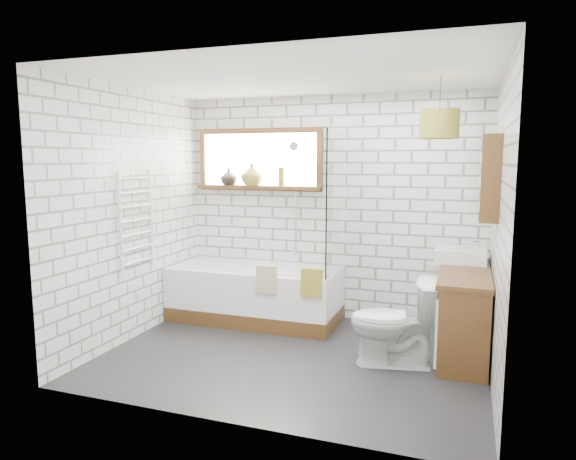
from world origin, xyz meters
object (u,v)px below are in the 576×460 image
(toilet, at_px, (394,322))
(bathtub, at_px, (255,294))
(vanity, at_px, (464,312))
(pendant, at_px, (439,124))
(basin, at_px, (461,255))

(toilet, bearing_deg, bathtub, -126.61)
(vanity, height_order, pendant, pendant)
(basin, xyz_separation_m, toilet, (-0.52, -0.90, -0.47))
(vanity, bearing_deg, pendant, -133.78)
(pendant, bearing_deg, vanity, 46.22)
(vanity, xyz_separation_m, basin, (-0.06, 0.40, 0.46))
(toilet, distance_m, pendant, 1.75)
(basin, distance_m, pendant, 1.44)
(basin, height_order, toilet, basin)
(bathtub, xyz_separation_m, toilet, (1.66, -0.79, 0.09))
(basin, bearing_deg, toilet, -119.72)
(bathtub, bearing_deg, pendant, -16.37)
(basin, xyz_separation_m, pendant, (-0.22, -0.69, 1.24))
(bathtub, height_order, pendant, pendant)
(basin, relative_size, pendant, 1.44)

